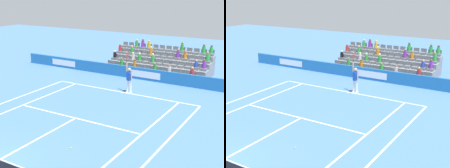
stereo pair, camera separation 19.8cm
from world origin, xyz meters
The scene contains 12 objects.
line_baseline centered at (0.00, -11.89, 0.00)m, with size 10.97×0.10×0.01m, color white.
line_service centered at (0.00, -6.40, 0.00)m, with size 8.23×0.10×0.01m, color white.
line_centre_service centered at (0.00, -3.20, 0.00)m, with size 0.10×6.40×0.01m, color white.
line_singles_sideline_left centered at (4.12, -5.95, 0.00)m, with size 0.10×11.89×0.01m, color white.
line_singles_sideline_right centered at (-4.12, -5.95, 0.00)m, with size 0.10×11.89×0.01m, color white.
line_doubles_sideline_left centered at (5.49, -5.95, 0.00)m, with size 0.10×11.89×0.01m, color white.
line_doubles_sideline_right centered at (-5.49, -5.95, 0.00)m, with size 0.10×11.89×0.01m, color white.
line_centre_mark centered at (0.00, -11.79, 0.00)m, with size 0.10×0.20×0.01m, color white.
sponsor_barrier centered at (0.00, -15.57, 0.47)m, with size 24.60×0.22×0.94m.
tennis_player centered at (-0.39, -12.08, 0.99)m, with size 0.52×0.39×2.85m.
stadium_stand centered at (0.00, -18.51, 0.70)m, with size 8.68×3.80×2.62m.
loose_tennis_ball centered at (-1.98, -3.41, 0.03)m, with size 0.07×0.07×0.07m, color #D1E533.
Camera 2 is at (-10.54, 6.85, 7.00)m, focal length 51.55 mm.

